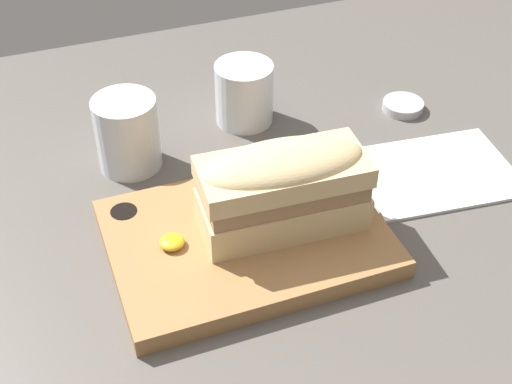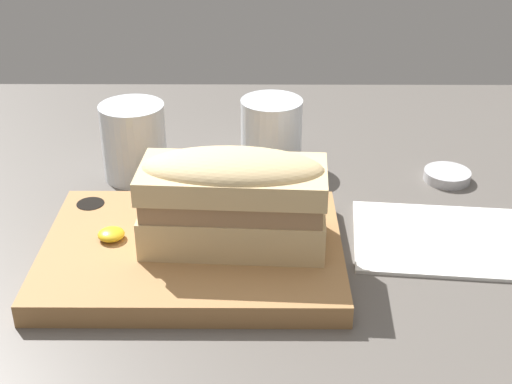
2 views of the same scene
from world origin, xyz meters
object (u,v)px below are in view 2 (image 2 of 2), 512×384
Objects in this scene: serving_board at (192,251)px; sandwich at (233,196)px; napkin at (446,240)px; condiment_dish at (447,176)px; wine_glass at (271,135)px; water_glass at (134,146)px.

sandwich is at bearing -1.77° from serving_board.
serving_board is 26.69cm from napkin.
sandwich reaches higher than condiment_dish.
wine_glass is 26.93cm from napkin.
serving_board reaches higher than condiment_dish.
water_glass is 38.45cm from condiment_dish.
water_glass reaches higher than napkin.
condiment_dish is at bearing 31.19° from serving_board.
wine_glass is (4.03, 23.53, -3.87)cm from sandwich.
napkin is at bearing 10.13° from sandwich.
serving_board is 20.99cm from water_glass.
sandwich is at bearing -144.64° from condiment_dish.
napkin is (22.21, 3.97, -7.34)cm from sandwich.
sandwich is 32.09cm from condiment_dish.
napkin is 14.56cm from condiment_dish.
serving_board is at bearing -109.34° from wine_glass.
sandwich is at bearing -169.87° from napkin.
water_glass reaches higher than wine_glass.
napkin is at bearing -23.39° from water_glass.
sandwich is 2.18× the size of wine_glass.
water_glass is (-8.54, 18.95, 2.93)cm from serving_board.
water_glass is at bearing 114.25° from serving_board.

